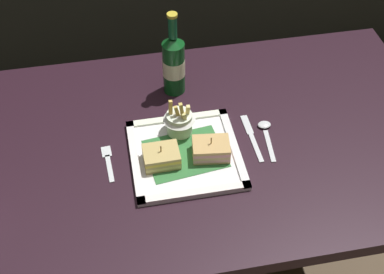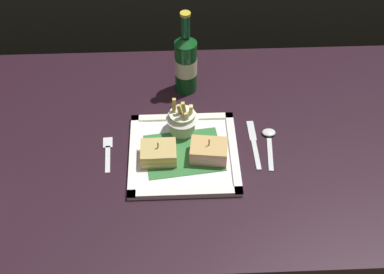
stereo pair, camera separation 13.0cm
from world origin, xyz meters
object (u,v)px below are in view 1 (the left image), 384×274
(fries_cup, at_px, (179,120))
(spoon, at_px, (266,131))
(sandwich_half_left, at_px, (161,157))
(sandwich_half_right, at_px, (211,149))
(dining_table, at_px, (198,166))
(fork, at_px, (108,160))
(beer_bottle, at_px, (174,63))
(square_plate, at_px, (185,155))
(knife, at_px, (251,136))

(fries_cup, distance_m, spoon, 0.23)
(sandwich_half_left, bearing_deg, sandwich_half_right, 0.00)
(dining_table, relative_size, fork, 10.47)
(beer_bottle, xyz_separation_m, spoon, (0.21, -0.21, -0.09))
(square_plate, bearing_deg, spoon, 11.50)
(sandwich_half_right, bearing_deg, fork, 171.54)
(sandwich_half_left, relative_size, beer_bottle, 0.35)
(square_plate, distance_m, knife, 0.19)
(fries_cup, relative_size, spoon, 0.79)
(sandwich_half_right, xyz_separation_m, fries_cup, (-0.06, 0.10, 0.02))
(knife, bearing_deg, sandwich_half_left, -167.50)
(square_plate, relative_size, fries_cup, 2.44)
(dining_table, bearing_deg, knife, -5.53)
(dining_table, distance_m, sandwich_half_left, 0.18)
(knife, relative_size, spoon, 1.20)
(beer_bottle, bearing_deg, sandwich_half_left, -105.66)
(sandwich_half_left, bearing_deg, dining_table, 32.44)
(fork, bearing_deg, dining_table, 7.15)
(dining_table, xyz_separation_m, fork, (-0.24, -0.03, 0.11))
(square_plate, relative_size, sandwich_half_left, 3.08)
(spoon, bearing_deg, sandwich_half_right, -158.98)
(sandwich_half_left, xyz_separation_m, sandwich_half_right, (0.12, 0.00, 0.00))
(beer_bottle, distance_m, spoon, 0.31)
(dining_table, distance_m, spoon, 0.21)
(fries_cup, height_order, fork, fries_cup)
(beer_bottle, xyz_separation_m, fork, (-0.21, -0.23, -0.09))
(fork, bearing_deg, beer_bottle, 48.69)
(fork, xyz_separation_m, knife, (0.37, 0.02, 0.00))
(fries_cup, bearing_deg, fork, -163.11)
(sandwich_half_left, xyz_separation_m, beer_bottle, (0.08, 0.27, 0.06))
(fries_cup, distance_m, beer_bottle, 0.18)
(spoon, bearing_deg, fork, -176.66)
(knife, distance_m, spoon, 0.04)
(sandwich_half_right, xyz_separation_m, fork, (-0.25, 0.04, -0.03))
(fork, height_order, spoon, spoon)
(dining_table, relative_size, knife, 7.71)
(beer_bottle, relative_size, fork, 2.01)
(sandwich_half_left, height_order, spoon, sandwich_half_left)
(fries_cup, bearing_deg, sandwich_half_right, -56.94)
(beer_bottle, height_order, knife, beer_bottle)
(beer_bottle, bearing_deg, knife, -52.60)
(sandwich_half_left, xyz_separation_m, fries_cup, (0.06, 0.10, 0.02))
(spoon, bearing_deg, fries_cup, 171.38)
(dining_table, relative_size, spoon, 9.23)
(sandwich_half_right, bearing_deg, dining_table, 104.61)
(square_plate, height_order, sandwich_half_right, sandwich_half_right)
(knife, bearing_deg, sandwich_half_right, -155.79)
(dining_table, bearing_deg, fork, -172.85)
(square_plate, height_order, knife, square_plate)
(square_plate, height_order, fries_cup, fries_cup)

